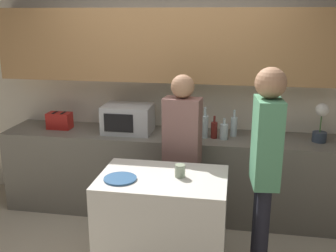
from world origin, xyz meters
name	(u,v)px	position (x,y,z in m)	size (l,w,h in m)	color
back_wall	(173,71)	(0.00, 1.66, 1.54)	(6.40, 0.40, 2.70)	beige
back_counter	(168,173)	(0.00, 1.39, 0.45)	(3.60, 0.62, 0.90)	#6B665B
kitchen_island	(163,226)	(0.14, 0.28, 0.45)	(1.02, 0.67, 0.89)	beige
microwave	(128,119)	(-0.45, 1.40, 1.05)	(0.52, 0.39, 0.30)	#B7BABC
toaster	(60,121)	(-1.24, 1.40, 0.99)	(0.26, 0.16, 0.18)	#B21E19
potted_plant	(321,123)	(1.54, 1.40, 1.10)	(0.14, 0.14, 0.40)	#333D4C
bottle_0	(205,126)	(0.39, 1.34, 1.02)	(0.07, 0.07, 0.32)	silver
bottle_1	(214,130)	(0.49, 1.34, 0.99)	(0.07, 0.07, 0.24)	maroon
bottle_2	(224,131)	(0.59, 1.32, 0.98)	(0.08, 0.08, 0.22)	silver
bottle_3	(234,126)	(0.69, 1.44, 1.01)	(0.07, 0.07, 0.28)	silver
plate_on_island	(120,179)	(-0.17, 0.17, 0.90)	(0.26, 0.26, 0.01)	#2D5684
cup_0	(180,171)	(0.28, 0.30, 0.94)	(0.08, 0.08, 0.10)	gray
person_left	(182,145)	(0.22, 0.88, 0.96)	(0.36, 0.23, 1.62)	black
person_center	(265,159)	(0.94, 0.35, 1.07)	(0.23, 0.36, 1.77)	black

